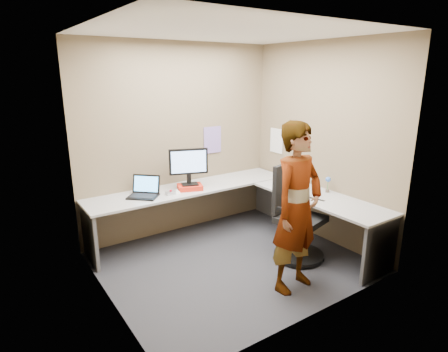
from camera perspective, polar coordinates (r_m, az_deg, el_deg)
ground at (r=4.79m, az=1.14°, el=-12.98°), size 3.00×3.00×0.00m
wall_back at (r=5.40m, az=-6.79°, el=5.46°), size 3.00×0.00×3.00m
wall_right at (r=5.30m, az=14.63°, el=4.88°), size 0.00×2.70×2.70m
wall_left at (r=3.68m, az=-18.21°, el=-0.02°), size 0.00×2.70×2.70m
ceiling at (r=4.23m, az=1.35°, el=21.16°), size 3.00×3.00×0.00m
desk at (r=5.07m, az=2.70°, el=-4.04°), size 2.98×2.58×0.73m
paper_ream at (r=5.16m, az=-5.21°, el=-1.69°), size 0.39×0.34×0.07m
monitor at (r=5.09m, az=-5.41°, el=1.89°), size 0.51×0.24×0.50m
laptop at (r=4.97m, az=-12.03°, el=-2.25°), size 0.48×0.47×0.26m
trackball_mouse at (r=4.98m, az=-8.16°, el=-2.52°), size 0.12×0.08×0.07m
origami at (r=5.01m, az=-7.18°, el=-2.30°), size 0.10×0.10×0.06m
stapler at (r=5.67m, az=9.58°, el=-0.32°), size 0.15×0.07×0.05m
flower at (r=5.17m, az=15.56°, el=-0.89°), size 0.07×0.07×0.22m
calendar_purple at (r=5.67m, az=-1.76°, el=5.53°), size 0.30×0.01×0.40m
calendar_white at (r=5.94m, az=8.00°, el=5.35°), size 0.01×0.28×0.38m
sticky_note_a at (r=5.75m, az=10.21°, el=1.86°), size 0.01×0.07×0.07m
sticky_note_b at (r=5.81m, az=9.81°, el=0.71°), size 0.01×0.07×0.07m
sticky_note_c at (r=5.74m, az=10.63°, el=0.26°), size 0.01×0.07×0.07m
sticky_note_d at (r=5.86m, az=9.18°, el=1.87°), size 0.01×0.07×0.07m
office_chair at (r=4.81m, az=10.83°, el=-6.77°), size 0.67×0.64×1.18m
person at (r=4.00m, az=11.08°, el=-4.84°), size 0.72×0.53×1.83m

